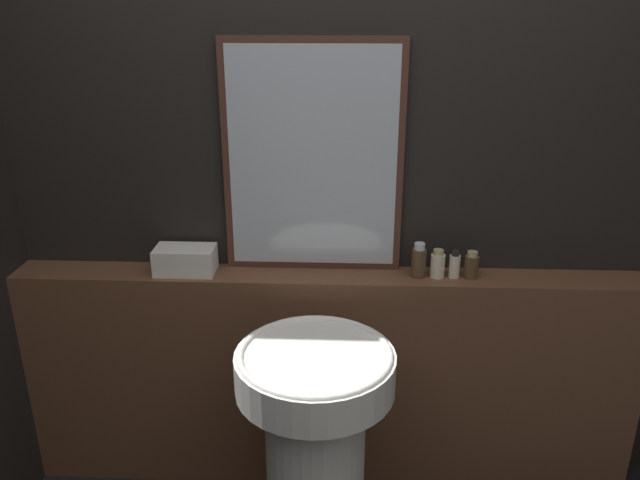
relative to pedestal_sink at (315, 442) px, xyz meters
name	(u,v)px	position (x,y,z in m)	size (l,w,h in m)	color
wall_back	(331,182)	(0.03, 0.56, 0.75)	(8.00, 0.06, 2.50)	black
vanity_counter	(329,379)	(0.03, 0.44, -0.04)	(2.41, 0.18, 0.92)	brown
pedestal_sink	(315,442)	(0.00, 0.00, 0.00)	(0.52, 0.52, 0.85)	white
mirror	(313,159)	(-0.03, 0.51, 0.85)	(0.66, 0.03, 0.86)	#47281E
towel_stack	(185,260)	(-0.51, 0.44, 0.47)	(0.22, 0.13, 0.10)	silver
shampoo_bottle	(419,261)	(0.36, 0.44, 0.48)	(0.05, 0.05, 0.13)	#4C3823
conditioner_bottle	(438,264)	(0.43, 0.44, 0.47)	(0.05, 0.05, 0.11)	beige
lotion_bottle	(455,265)	(0.50, 0.44, 0.47)	(0.04, 0.04, 0.11)	beige
body_wash_bottle	(471,266)	(0.56, 0.44, 0.47)	(0.05, 0.05, 0.10)	#4C3823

